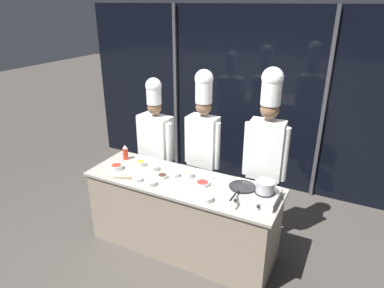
{
  "coord_description": "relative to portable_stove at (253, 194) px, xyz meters",
  "views": [
    {
      "loc": [
        1.62,
        -2.91,
        2.74
      ],
      "look_at": [
        0.0,
        0.25,
        1.24
      ],
      "focal_mm": 32.0,
      "sensor_mm": 36.0,
      "label": 1
    }
  ],
  "objects": [
    {
      "name": "prep_bowl_rice",
      "position": [
        -1.23,
        0.06,
        -0.01
      ],
      "size": [
        0.12,
        0.12,
        0.06
      ],
      "color": "white",
      "rests_on": "demo_counter"
    },
    {
      "name": "portable_stove",
      "position": [
        0.0,
        0.0,
        0.0
      ],
      "size": [
        0.5,
        0.39,
        0.1
      ],
      "color": "silver",
      "rests_on": "demo_counter"
    },
    {
      "name": "squeeze_bottle_chili",
      "position": [
        -1.71,
        0.15,
        0.04
      ],
      "size": [
        0.07,
        0.07,
        0.19
      ],
      "color": "red",
      "rests_on": "demo_counter"
    },
    {
      "name": "serving_spoon_solid",
      "position": [
        -1.39,
        -0.26,
        -0.04
      ],
      "size": [
        0.2,
        0.11,
        0.02
      ],
      "color": "olive",
      "rests_on": "demo_counter"
    },
    {
      "name": "prep_bowl_garlic",
      "position": [
        -1.24,
        -0.25,
        -0.02
      ],
      "size": [
        0.11,
        0.11,
        0.04
      ],
      "color": "white",
      "rests_on": "demo_counter"
    },
    {
      "name": "demo_counter",
      "position": [
        -0.81,
        -0.03,
        -0.49
      ],
      "size": [
        2.21,
        0.72,
        0.89
      ],
      "color": "gray",
      "rests_on": "ground_plane"
    },
    {
      "name": "chef_head",
      "position": [
        -1.53,
        0.58,
        0.12
      ],
      "size": [
        0.58,
        0.29,
        1.86
      ],
      "rotation": [
        0.0,
        0.0,
        3.01
      ],
      "color": "#2D3856",
      "rests_on": "ground_plane"
    },
    {
      "name": "stock_pot",
      "position": [
        0.12,
        0.0,
        0.11
      ],
      "size": [
        0.21,
        0.19,
        0.12
      ],
      "color": "#B7BABF",
      "rests_on": "portable_stove"
    },
    {
      "name": "ground_plane",
      "position": [
        -0.81,
        -0.03,
        -0.94
      ],
      "size": [
        24.0,
        24.0,
        0.0
      ],
      "primitive_type": "plane",
      "color": "#47423D"
    },
    {
      "name": "frying_pan",
      "position": [
        -0.12,
        -0.01,
        0.07
      ],
      "size": [
        0.28,
        0.49,
        0.04
      ],
      "color": "#232326",
      "rests_on": "portable_stove"
    },
    {
      "name": "chef_line",
      "position": [
        -0.05,
        0.57,
        0.34
      ],
      "size": [
        0.5,
        0.23,
        2.11
      ],
      "rotation": [
        0.0,
        0.0,
        3.21
      ],
      "color": "#2D3856",
      "rests_on": "ground_plane"
    },
    {
      "name": "prep_bowl_soy_glaze",
      "position": [
        -1.04,
        -0.06,
        -0.02
      ],
      "size": [
        0.12,
        0.12,
        0.04
      ],
      "color": "white",
      "rests_on": "demo_counter"
    },
    {
      "name": "prep_bowl_mushrooms",
      "position": [
        -0.78,
        0.1,
        -0.01
      ],
      "size": [
        0.1,
        0.1,
        0.06
      ],
      "color": "white",
      "rests_on": "demo_counter"
    },
    {
      "name": "prep_bowl_chili_flakes",
      "position": [
        -1.63,
        -0.12,
        -0.01
      ],
      "size": [
        0.15,
        0.15,
        0.06
      ],
      "color": "white",
      "rests_on": "demo_counter"
    },
    {
      "name": "chef_sous",
      "position": [
        -0.85,
        0.61,
        0.26
      ],
      "size": [
        0.49,
        0.22,
        2.01
      ],
      "rotation": [
        0.0,
        0.0,
        3.09
      ],
      "color": "#2D3856",
      "rests_on": "ground_plane"
    },
    {
      "name": "prep_bowl_carrots",
      "position": [
        -1.43,
        0.09,
        -0.01
      ],
      "size": [
        0.11,
        0.11,
        0.06
      ],
      "color": "white",
      "rests_on": "demo_counter"
    },
    {
      "name": "prep_bowl_shrimp",
      "position": [
        -1.06,
        -0.26,
        -0.02
      ],
      "size": [
        0.12,
        0.12,
        0.05
      ],
      "color": "white",
      "rests_on": "demo_counter"
    },
    {
      "name": "prep_bowl_bean_sprouts",
      "position": [
        -0.39,
        -0.27,
        -0.02
      ],
      "size": [
        0.12,
        0.12,
        0.05
      ],
      "color": "white",
      "rests_on": "demo_counter"
    },
    {
      "name": "prep_bowl_onion",
      "position": [
        -0.94,
        0.04,
        -0.02
      ],
      "size": [
        0.12,
        0.12,
        0.04
      ],
      "color": "white",
      "rests_on": "demo_counter"
    },
    {
      "name": "serving_spoon_slotted",
      "position": [
        -0.57,
        0.21,
        -0.04
      ],
      "size": [
        0.21,
        0.05,
        0.02
      ],
      "color": "#B2B5BA",
      "rests_on": "demo_counter"
    },
    {
      "name": "window_wall_back",
      "position": [
        -0.81,
        1.96,
        0.41
      ],
      "size": [
        5.51,
        0.09,
        2.7
      ],
      "color": "black",
      "rests_on": "ground_plane"
    },
    {
      "name": "prep_bowl_bell_pepper",
      "position": [
        -0.56,
        0.0,
        -0.02
      ],
      "size": [
        0.15,
        0.15,
        0.04
      ],
      "color": "white",
      "rests_on": "demo_counter"
    }
  ]
}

